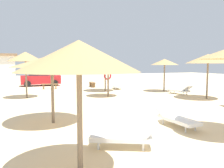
% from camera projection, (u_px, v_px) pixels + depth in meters
% --- Properties ---
extents(ground_plane, '(80.00, 80.00, 0.00)m').
position_uv_depth(ground_plane, '(139.00, 117.00, 9.82)').
color(ground_plane, beige).
extents(parasol_0, '(2.70, 2.70, 3.07)m').
position_uv_depth(parasol_0, '(105.00, 59.00, 19.03)').
color(parasol_0, '#75604C').
rests_on(parasol_0, ground).
extents(parasol_2, '(2.31, 2.31, 2.74)m').
position_uv_depth(parasol_2, '(165.00, 62.00, 18.78)').
color(parasol_2, '#75604C').
rests_on(parasol_2, ground).
extents(parasol_4, '(2.53, 2.53, 2.79)m').
position_uv_depth(parasol_4, '(79.00, 56.00, 4.57)').
color(parasol_4, '#75604C').
rests_on(parasol_4, ground).
extents(parasol_5, '(3.07, 3.07, 2.66)m').
position_uv_depth(parasol_5, '(52.00, 61.00, 8.61)').
color(parasol_5, '#75604C').
rests_on(parasol_5, ground).
extents(parasol_7, '(2.36, 2.36, 3.14)m').
position_uv_depth(parasol_7, '(25.00, 57.00, 15.15)').
color(parasol_7, '#75604C').
rests_on(parasol_7, ground).
extents(parasol_8, '(2.92, 2.92, 2.97)m').
position_uv_depth(parasol_8, '(208.00, 59.00, 14.81)').
color(parasol_8, '#75604C').
rests_on(parasol_8, ground).
extents(parasol_9, '(2.28, 2.28, 2.48)m').
position_uv_depth(parasol_9, '(108.00, 65.00, 15.88)').
color(parasol_9, '#75604C').
rests_on(parasol_9, ground).
extents(lounger_0, '(1.15, 1.99, 0.71)m').
position_uv_depth(lounger_0, '(117.00, 86.00, 20.87)').
color(lounger_0, white).
rests_on(lounger_0, ground).
extents(lounger_1, '(0.70, 1.93, 0.65)m').
position_uv_depth(lounger_1, '(176.00, 118.00, 8.29)').
color(lounger_1, white).
rests_on(lounger_1, ground).
extents(lounger_2, '(1.02, 1.99, 0.70)m').
position_uv_depth(lounger_2, '(180.00, 90.00, 17.18)').
color(lounger_2, white).
rests_on(lounger_2, ground).
extents(lounger_4, '(1.95, 1.43, 0.77)m').
position_uv_depth(lounger_4, '(126.00, 136.00, 6.18)').
color(lounger_4, white).
rests_on(lounger_4, ground).
extents(bench_0, '(1.55, 0.68, 0.49)m').
position_uv_depth(bench_0, '(50.00, 85.00, 20.75)').
color(bench_0, brown).
rests_on(bench_0, ground).
extents(bench_1, '(0.57, 1.54, 0.49)m').
position_uv_depth(bench_1, '(92.00, 84.00, 22.69)').
color(bench_1, brown).
rests_on(bench_1, ground).
extents(parked_car, '(4.07, 2.11, 1.72)m').
position_uv_depth(parked_car, '(40.00, 78.00, 23.84)').
color(parked_car, '#B21E23').
rests_on(parked_car, ground).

